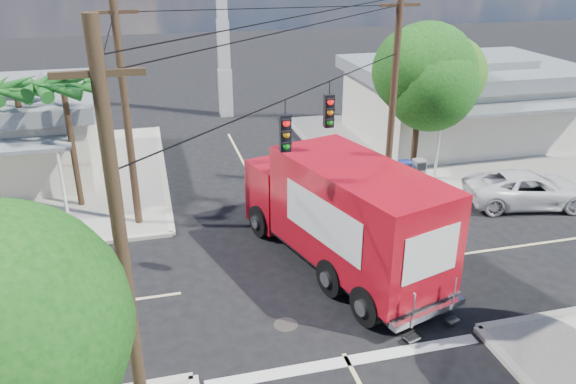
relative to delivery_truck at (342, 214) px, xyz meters
name	(u,v)px	position (x,y,z in m)	size (l,w,h in m)	color
ground	(303,276)	(-1.41, -0.35, -1.95)	(120.00, 120.00, 0.00)	black
sidewalk_ne	(440,145)	(9.47, 10.53, -1.88)	(14.12, 14.12, 0.14)	gray
sidewalk_nw	(10,183)	(-12.29, 10.53, -1.88)	(14.12, 14.12, 0.14)	gray
road_markings	(316,301)	(-1.41, -1.82, -1.94)	(32.00, 32.00, 0.01)	beige
building_ne	(461,98)	(11.09, 11.62, 0.37)	(11.80, 10.20, 4.50)	white
radio_tower	(223,26)	(-0.91, 19.65, 3.69)	(0.80, 0.80, 17.00)	silver
tree_ne_front	(422,79)	(5.80, 6.41, 2.82)	(4.21, 4.14, 6.66)	#422D1C
tree_ne_back	(449,79)	(8.40, 8.61, 2.24)	(3.77, 3.66, 5.82)	#422D1C
palm_nw_front	(63,88)	(-8.91, 7.15, 3.09)	(3.01, 3.08, 5.59)	#422D1C
palm_nw_back	(16,92)	(-10.91, 8.65, 2.72)	(3.01, 3.08, 5.19)	#422D1C
utility_poles	(243,130)	(-3.00, 1.26, 2.72)	(12.00, 10.68, 9.00)	#473321
vending_boxes	(404,172)	(5.09, 5.85, -1.26)	(1.90, 0.50, 1.10)	#A51319
delivery_truck	(342,214)	(0.00, 0.00, 0.00)	(5.04, 9.23, 3.84)	black
parked_car	(528,189)	(9.26, 2.77, -1.23)	(2.38, 5.16, 1.43)	silver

